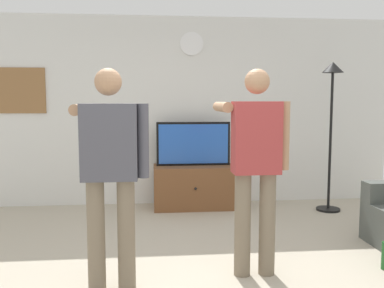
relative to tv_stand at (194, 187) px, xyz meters
The scene contains 8 objects.
back_wall 1.13m from the tv_stand, 122.82° to the left, with size 6.40×0.10×2.70m, color silver.
tv_stand is the anchor object (origin of this frame).
television 0.61m from the tv_stand, 90.00° to the left, with size 1.03×0.07×0.61m.
wall_clock 2.03m from the tv_stand, 90.00° to the left, with size 0.33×0.33×0.03m, color white.
framed_picture 2.76m from the tv_stand, behind, with size 0.68×0.04×0.63m, color olive.
floor_lamp 2.18m from the tv_stand, 10.31° to the right, with size 0.32×0.32×2.02m.
person_standing_nearer_lamp 2.74m from the tv_stand, 110.07° to the right, with size 0.61×0.78×1.75m.
person_standing_nearer_couch 2.44m from the tv_stand, 82.70° to the right, with size 0.57×0.78×1.77m.
Camera 1 is at (-0.35, -3.17, 1.51)m, focal length 39.22 mm.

